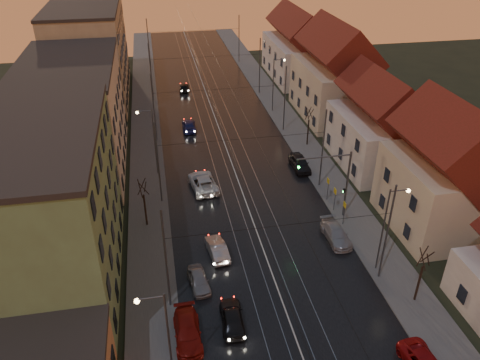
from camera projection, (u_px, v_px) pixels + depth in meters
road at (220, 132)px, 63.78m from camera, size 16.00×120.00×0.04m
sidewalk_left at (146, 138)px, 62.15m from camera, size 4.00×120.00×0.15m
sidewalk_right at (291, 126)px, 65.36m from camera, size 4.00×120.00×0.15m
tram_rail_0 at (204, 133)px, 63.41m from camera, size 0.06×120.00×0.03m
tram_rail_1 at (215, 132)px, 63.64m from camera, size 0.06×120.00×0.03m
tram_rail_2 at (226, 131)px, 63.89m from camera, size 0.06×120.00×0.03m
tram_rail_3 at (236, 131)px, 64.12m from camera, size 0.06×120.00×0.03m
apartment_left_1 at (43, 213)px, 35.68m from camera, size 10.00×18.00×13.00m
apartment_left_2 at (74, 118)px, 52.86m from camera, size 10.00×20.00×12.00m
apartment_left_3 at (91, 52)px, 72.68m from camera, size 10.00×24.00×14.00m
house_right_1 at (445, 176)px, 42.59m from camera, size 8.67×10.20×10.80m
house_right_2 at (380, 127)px, 54.00m from camera, size 9.18×12.24×9.20m
house_right_3 at (335, 77)px, 66.11m from camera, size 9.18×14.28×11.50m
house_right_4 at (298, 49)px, 81.74m from camera, size 9.18×16.32×10.00m
catenary_pole_l_1 at (166, 261)px, 33.88m from camera, size 0.16×0.16×9.00m
catenary_pole_r_1 at (387, 234)px, 36.64m from camera, size 0.16×0.16×9.00m
catenary_pole_l_2 at (158, 164)px, 46.58m from camera, size 0.16×0.16×9.00m
catenary_pole_r_2 at (323, 149)px, 49.34m from camera, size 0.16×0.16×9.00m
catenary_pole_l_3 at (154, 108)px, 59.28m from camera, size 0.16×0.16×9.00m
catenary_pole_r_3 at (285, 99)px, 62.04m from camera, size 0.16×0.16×9.00m
catenary_pole_l_4 at (151, 73)px, 71.98m from camera, size 0.16×0.16×9.00m
catenary_pole_r_4 at (260, 66)px, 74.74m from camera, size 0.16×0.16×9.00m
catenary_pole_l_5 at (149, 43)px, 87.22m from camera, size 0.16×0.16×9.00m
catenary_pole_r_5 at (239, 39)px, 89.98m from camera, size 0.16×0.16×9.00m
street_lamp_0 at (163, 333)px, 27.68m from camera, size 1.75×0.32×8.00m
street_lamp_1 at (388, 222)px, 37.37m from camera, size 1.75×0.32×8.00m
street_lamp_2 at (151, 136)px, 51.39m from camera, size 1.75×0.32×8.00m
street_lamp_3 at (275, 80)px, 67.85m from camera, size 1.75×0.32×8.00m
traffic_light_mast at (338, 177)px, 44.11m from camera, size 5.30×0.32×7.20m
bare_tree_0 at (145, 204)px, 43.96m from camera, size 1.09×1.09×5.11m
bare_tree_1 at (420, 277)px, 35.38m from camera, size 1.09×1.09×5.11m
bare_tree_2 at (308, 127)px, 59.12m from camera, size 1.09×1.09×5.11m
driving_car_0 at (232, 317)px, 34.23m from camera, size 1.85×4.16×1.39m
driving_car_1 at (217, 249)px, 41.13m from camera, size 1.89×4.22×1.34m
driving_car_2 at (203, 182)px, 50.79m from camera, size 3.21×5.82×1.54m
driving_car_3 at (189, 126)px, 64.19m from camera, size 1.91×4.45×1.28m
driving_car_4 at (184, 87)px, 77.61m from camera, size 1.87×3.87×1.27m
parked_left_2 at (188, 332)px, 33.13m from camera, size 1.92×4.61×1.33m
parked_left_3 at (199, 280)px, 37.77m from camera, size 1.83×3.73×1.22m
parked_right_1 at (336, 234)px, 42.99m from camera, size 1.96×4.56×1.31m
parked_right_2 at (300, 163)px, 54.58m from camera, size 1.84×4.53×1.54m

